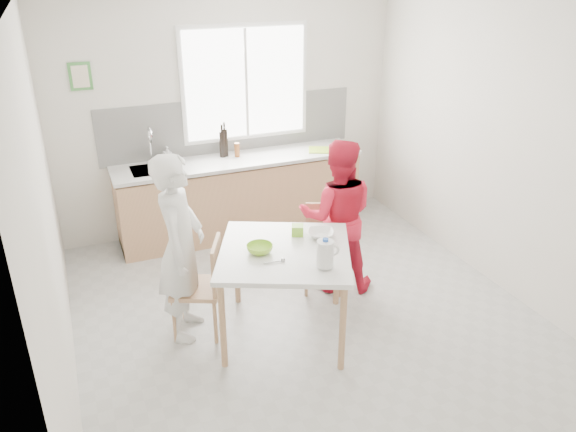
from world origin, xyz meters
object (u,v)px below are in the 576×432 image
object	(u,v)px
chair_far	(324,243)
bowl_white	(321,234)
wine_bottle_b	(222,144)
milk_jug	(326,253)
chair_left	(204,283)
dining_table	(285,259)
bowl_green	(260,249)
wine_bottle_a	(225,143)
person_white	(181,248)
person_red	(337,216)

from	to	relation	value
chair_far	bowl_white	bearing A→B (deg)	-95.07
bowl_white	wine_bottle_b	distance (m)	2.10
milk_jug	wine_bottle_b	size ratio (longest dim) A/B	0.78
chair_far	bowl_white	xyz separation A→B (m)	(-0.28, -0.49, 0.38)
chair_left	bowl_white	xyz separation A→B (m)	(1.00, -0.18, 0.36)
dining_table	wine_bottle_b	bearing A→B (deg)	86.86
wine_bottle_b	bowl_green	bearing A→B (deg)	-98.56
wine_bottle_a	milk_jug	bearing A→B (deg)	-89.44
dining_table	person_white	distance (m)	0.86
dining_table	bowl_white	xyz separation A→B (m)	(0.38, 0.10, 0.11)
dining_table	milk_jug	world-z (taller)	milk_jug
person_red	wine_bottle_b	world-z (taller)	person_red
dining_table	milk_jug	xyz separation A→B (m)	(0.18, -0.39, 0.21)
chair_left	wine_bottle_a	distance (m)	2.15
person_red	wine_bottle_a	distance (m)	1.79
bowl_green	bowl_white	distance (m)	0.58
chair_left	bowl_green	size ratio (longest dim) A/B	4.07
person_white	wine_bottle_a	xyz separation A→B (m)	(0.94, 1.84, 0.26)
chair_far	bowl_green	bearing A→B (deg)	-122.50
person_white	chair_far	bearing A→B (deg)	-56.02
chair_left	wine_bottle_a	bearing A→B (deg)	-177.83
chair_far	wine_bottle_a	size ratio (longest dim) A/B	2.62
dining_table	person_red	size ratio (longest dim) A/B	0.93
wine_bottle_a	wine_bottle_b	bearing A→B (deg)	-154.49
bowl_green	milk_jug	xyz separation A→B (m)	(0.38, -0.42, 0.09)
dining_table	bowl_green	bearing A→B (deg)	169.74
chair_far	bowl_green	distance (m)	1.09
milk_jug	bowl_green	bearing A→B (deg)	156.41
chair_far	milk_jug	bearing A→B (deg)	-91.40
person_white	wine_bottle_a	size ratio (longest dim) A/B	5.10
chair_left	milk_jug	xyz separation A→B (m)	(0.80, -0.67, 0.46)
chair_left	wine_bottle_b	xyz separation A→B (m)	(0.74, 1.90, 0.59)
dining_table	bowl_white	distance (m)	0.41
chair_left	milk_jug	world-z (taller)	milk_jug
person_red	bowl_white	xyz separation A→B (m)	(-0.38, -0.43, 0.09)
bowl_white	person_white	bearing A→B (deg)	167.90
chair_left	person_white	bearing A→B (deg)	-90.00
person_white	milk_jug	size ratio (longest dim) A/B	6.98
person_red	bowl_white	distance (m)	0.58
wine_bottle_a	bowl_green	bearing A→B (deg)	-99.41
dining_table	person_white	world-z (taller)	person_white
chair_left	wine_bottle_a	size ratio (longest dim) A/B	2.73
person_white	dining_table	bearing A→B (deg)	-90.00
bowl_white	milk_jug	distance (m)	0.54
bowl_white	dining_table	bearing A→B (deg)	-164.49
bowl_green	wine_bottle_b	xyz separation A→B (m)	(0.32, 2.14, 0.22)
dining_table	chair_far	distance (m)	0.93
milk_jug	wine_bottle_b	world-z (taller)	wine_bottle_b
wine_bottle_b	chair_far	bearing A→B (deg)	-71.33
chair_left	milk_jug	size ratio (longest dim) A/B	3.73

